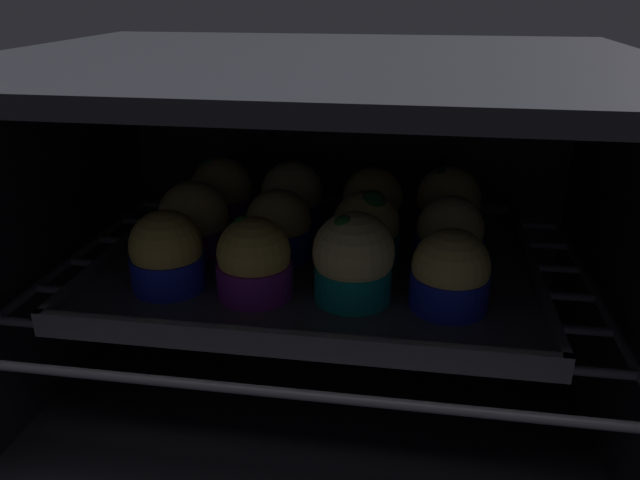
{
  "coord_description": "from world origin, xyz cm",
  "views": [
    {
      "loc": [
        9.05,
        -33.37,
        41.23
      ],
      "look_at": [
        0.0,
        23.82,
        17.1
      ],
      "focal_mm": 34.65,
      "sensor_mm": 36.0,
      "label": 1
    }
  ],
  "objects_px": {
    "muffin_row1_col3": "(450,236)",
    "muffin_row2_col1": "(292,198)",
    "muffin_row2_col2": "(372,204)",
    "baking_tray": "(320,262)",
    "muffin_row1_col1": "(279,228)",
    "muffin_row2_col3": "(448,204)",
    "muffin_row1_col2": "(366,230)",
    "muffin_row0_col3": "(450,274)",
    "muffin_row0_col0": "(167,254)",
    "muffin_row0_col2": "(353,260)",
    "muffin_row2_col0": "(222,193)",
    "muffin_row1_col0": "(194,221)",
    "muffin_row0_col1": "(254,261)"
  },
  "relations": [
    {
      "from": "muffin_row0_col3",
      "to": "muffin_row2_col0",
      "type": "relative_size",
      "value": 0.92
    },
    {
      "from": "muffin_row1_col0",
      "to": "muffin_row2_col1",
      "type": "height_order",
      "value": "same"
    },
    {
      "from": "muffin_row0_col3",
      "to": "muffin_row1_col2",
      "type": "height_order",
      "value": "muffin_row1_col2"
    },
    {
      "from": "muffin_row0_col0",
      "to": "muffin_row1_col0",
      "type": "height_order",
      "value": "muffin_row1_col0"
    },
    {
      "from": "muffin_row0_col0",
      "to": "muffin_row2_col1",
      "type": "xyz_separation_m",
      "value": [
        0.08,
        0.18,
        -0.0
      ]
    },
    {
      "from": "baking_tray",
      "to": "muffin_row2_col0",
      "type": "bearing_deg",
      "value": 146.84
    },
    {
      "from": "muffin_row0_col0",
      "to": "muffin_row0_col1",
      "type": "xyz_separation_m",
      "value": [
        0.08,
        -0.0,
        -0.0
      ]
    },
    {
      "from": "baking_tray",
      "to": "muffin_row1_col1",
      "type": "height_order",
      "value": "muffin_row1_col1"
    },
    {
      "from": "muffin_row0_col2",
      "to": "muffin_row2_col1",
      "type": "xyz_separation_m",
      "value": [
        -0.09,
        0.17,
        -0.01
      ]
    },
    {
      "from": "baking_tray",
      "to": "muffin_row2_col1",
      "type": "xyz_separation_m",
      "value": [
        -0.05,
        0.09,
        0.04
      ]
    },
    {
      "from": "muffin_row2_col3",
      "to": "muffin_row2_col0",
      "type": "bearing_deg",
      "value": -178.85
    },
    {
      "from": "baking_tray",
      "to": "muffin_row1_col0",
      "type": "relative_size",
      "value": 5.69
    },
    {
      "from": "muffin_row0_col1",
      "to": "muffin_row0_col3",
      "type": "height_order",
      "value": "muffin_row0_col1"
    },
    {
      "from": "muffin_row1_col3",
      "to": "muffin_row2_col1",
      "type": "distance_m",
      "value": 0.2
    },
    {
      "from": "muffin_row0_col2",
      "to": "muffin_row1_col3",
      "type": "height_order",
      "value": "muffin_row0_col2"
    },
    {
      "from": "baking_tray",
      "to": "muffin_row1_col0",
      "type": "height_order",
      "value": "muffin_row1_col0"
    },
    {
      "from": "muffin_row2_col1",
      "to": "muffin_row1_col3",
      "type": "bearing_deg",
      "value": -26.51
    },
    {
      "from": "muffin_row1_col0",
      "to": "muffin_row2_col2",
      "type": "relative_size",
      "value": 1.03
    },
    {
      "from": "muffin_row1_col0",
      "to": "muffin_row1_col1",
      "type": "bearing_deg",
      "value": 0.74
    },
    {
      "from": "muffin_row0_col3",
      "to": "muffin_row2_col0",
      "type": "height_order",
      "value": "muffin_row2_col0"
    },
    {
      "from": "muffin_row0_col1",
      "to": "muffin_row1_col3",
      "type": "distance_m",
      "value": 0.2
    },
    {
      "from": "muffin_row0_col1",
      "to": "muffin_row2_col0",
      "type": "bearing_deg",
      "value": 115.78
    },
    {
      "from": "baking_tray",
      "to": "muffin_row2_col1",
      "type": "height_order",
      "value": "muffin_row2_col1"
    },
    {
      "from": "muffin_row0_col1",
      "to": "muffin_row0_col2",
      "type": "distance_m",
      "value": 0.09
    },
    {
      "from": "muffin_row0_col0",
      "to": "muffin_row0_col2",
      "type": "relative_size",
      "value": 0.91
    },
    {
      "from": "baking_tray",
      "to": "muffin_row1_col2",
      "type": "xyz_separation_m",
      "value": [
        0.05,
        0.0,
        0.04
      ]
    },
    {
      "from": "muffin_row0_col1",
      "to": "muffin_row2_col0",
      "type": "distance_m",
      "value": 0.19
    },
    {
      "from": "muffin_row2_col2",
      "to": "muffin_row2_col3",
      "type": "bearing_deg",
      "value": 4.07
    },
    {
      "from": "muffin_row0_col3",
      "to": "muffin_row1_col3",
      "type": "xyz_separation_m",
      "value": [
        0.0,
        0.09,
        0.0
      ]
    },
    {
      "from": "muffin_row1_col3",
      "to": "muffin_row2_col1",
      "type": "relative_size",
      "value": 0.96
    },
    {
      "from": "muffin_row0_col3",
      "to": "muffin_row2_col1",
      "type": "xyz_separation_m",
      "value": [
        -0.17,
        0.17,
        0.0
      ]
    },
    {
      "from": "muffin_row0_col2",
      "to": "muffin_row1_col3",
      "type": "relative_size",
      "value": 1.14
    },
    {
      "from": "muffin_row2_col2",
      "to": "muffin_row2_col1",
      "type": "bearing_deg",
      "value": 176.99
    },
    {
      "from": "muffin_row2_col0",
      "to": "muffin_row2_col3",
      "type": "distance_m",
      "value": 0.26
    },
    {
      "from": "baking_tray",
      "to": "muffin_row0_col1",
      "type": "relative_size",
      "value": 5.77
    },
    {
      "from": "muffin_row2_col0",
      "to": "muffin_row0_col3",
      "type": "bearing_deg",
      "value": -33.67
    },
    {
      "from": "muffin_row1_col1",
      "to": "muffin_row0_col2",
      "type": "bearing_deg",
      "value": -44.06
    },
    {
      "from": "muffin_row0_col2",
      "to": "muffin_row1_col0",
      "type": "bearing_deg",
      "value": 155.02
    },
    {
      "from": "muffin_row2_col0",
      "to": "baking_tray",
      "type": "bearing_deg",
      "value": -33.16
    },
    {
      "from": "muffin_row2_col0",
      "to": "muffin_row2_col2",
      "type": "relative_size",
      "value": 1.07
    },
    {
      "from": "muffin_row2_col2",
      "to": "baking_tray",
      "type": "bearing_deg",
      "value": -118.94
    },
    {
      "from": "muffin_row0_col2",
      "to": "muffin_row2_col2",
      "type": "relative_size",
      "value": 1.12
    },
    {
      "from": "muffin_row0_col1",
      "to": "muffin_row0_col3",
      "type": "relative_size",
      "value": 1.04
    },
    {
      "from": "muffin_row1_col3",
      "to": "muffin_row1_col0",
      "type": "bearing_deg",
      "value": -178.99
    },
    {
      "from": "muffin_row1_col1",
      "to": "muffin_row2_col3",
      "type": "height_order",
      "value": "muffin_row2_col3"
    },
    {
      "from": "baking_tray",
      "to": "muffin_row2_col3",
      "type": "relative_size",
      "value": 5.61
    },
    {
      "from": "muffin_row1_col1",
      "to": "muffin_row2_col3",
      "type": "distance_m",
      "value": 0.2
    },
    {
      "from": "muffin_row2_col0",
      "to": "muffin_row2_col1",
      "type": "relative_size",
      "value": 1.04
    },
    {
      "from": "muffin_row0_col0",
      "to": "muffin_row1_col0",
      "type": "xyz_separation_m",
      "value": [
        -0.0,
        0.08,
        0.0
      ]
    },
    {
      "from": "muffin_row1_col2",
      "to": "muffin_row1_col3",
      "type": "distance_m",
      "value": 0.08
    }
  ]
}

